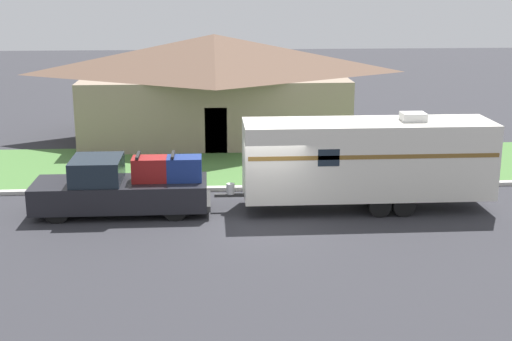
# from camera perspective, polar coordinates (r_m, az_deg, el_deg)

# --- Properties ---
(ground_plane) EXTENTS (120.00, 120.00, 0.00)m
(ground_plane) POSITION_cam_1_polar(r_m,az_deg,el_deg) (23.12, 0.89, -4.17)
(ground_plane) COLOR #2D2D33
(curb_strip) EXTENTS (80.00, 0.30, 0.14)m
(curb_strip) POSITION_cam_1_polar(r_m,az_deg,el_deg) (26.67, 0.23, -1.39)
(curb_strip) COLOR beige
(curb_strip) RESTS_ON ground_plane
(lawn_strip) EXTENTS (80.00, 7.00, 0.03)m
(lawn_strip) POSITION_cam_1_polar(r_m,az_deg,el_deg) (30.19, -0.26, 0.45)
(lawn_strip) COLOR #477538
(lawn_strip) RESTS_ON ground_plane
(house_across_street) EXTENTS (13.47, 7.99, 5.07)m
(house_across_street) POSITION_cam_1_polar(r_m,az_deg,el_deg) (35.43, -3.33, 6.90)
(house_across_street) COLOR gray
(house_across_street) RESTS_ON ground_plane
(pickup_truck) EXTENTS (5.87, 2.07, 2.03)m
(pickup_truck) POSITION_cam_1_polar(r_m,az_deg,el_deg) (24.20, -10.68, -1.36)
(pickup_truck) COLOR black
(pickup_truck) RESTS_ON ground_plane
(travel_trailer) EXTENTS (9.38, 2.23, 3.31)m
(travel_trailer) POSITION_cam_1_polar(r_m,az_deg,el_deg) (24.38, 8.91, 0.95)
(travel_trailer) COLOR black
(travel_trailer) RESTS_ON ground_plane
(mailbox) EXTENTS (0.48, 0.20, 1.36)m
(mailbox) POSITION_cam_1_polar(r_m,az_deg,el_deg) (28.05, 12.82, 1.11)
(mailbox) COLOR brown
(mailbox) RESTS_ON ground_plane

